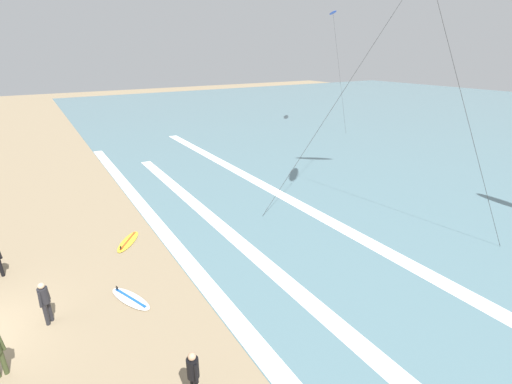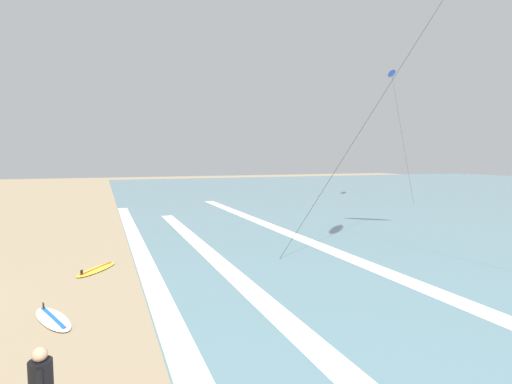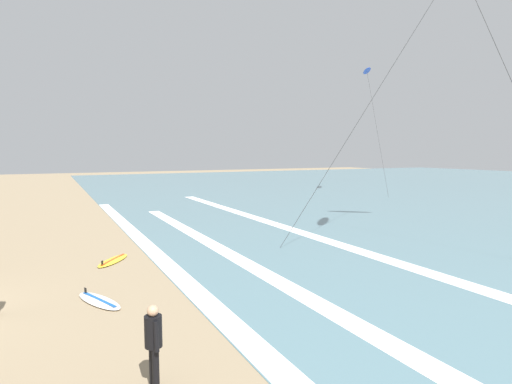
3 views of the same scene
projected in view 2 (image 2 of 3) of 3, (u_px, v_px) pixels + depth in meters
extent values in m
cube|color=white|center=(153.00, 282.00, 13.35)|extent=(42.43, 0.73, 0.01)
cube|color=white|center=(259.00, 297.00, 11.86)|extent=(36.25, 0.76, 0.01)
cube|color=white|center=(402.00, 279.00, 13.64)|extent=(53.32, 0.84, 0.01)
cylinder|color=black|center=(41.00, 381.00, 5.47)|extent=(0.32, 0.32, 0.58)
cylinder|color=black|center=(42.00, 376.00, 5.64)|extent=(0.14, 0.10, 0.56)
sphere|color=tan|center=(40.00, 354.00, 5.44)|extent=(0.21, 0.21, 0.21)
ellipsoid|color=yellow|center=(96.00, 269.00, 14.73)|extent=(2.06, 1.71, 0.09)
cube|color=#D84C19|center=(96.00, 268.00, 14.73)|extent=(1.51, 1.12, 0.01)
cube|color=black|center=(82.00, 272.00, 13.93)|extent=(0.11, 0.08, 0.16)
ellipsoid|color=silver|center=(53.00, 319.00, 10.18)|extent=(2.17, 1.35, 0.09)
cube|color=#1959B2|center=(53.00, 317.00, 10.18)|extent=(1.69, 0.77, 0.01)
cube|color=black|center=(43.00, 306.00, 10.76)|extent=(0.12, 0.06, 0.16)
cylinder|color=#333333|center=(411.00, 50.00, 15.47)|extent=(4.26, 9.42, 16.95)
ellipsoid|color=blue|center=(392.00, 74.00, 38.63)|extent=(2.99, 2.60, 0.43)
cylinder|color=#333333|center=(402.00, 137.00, 37.42)|extent=(3.72, 0.19, 12.55)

